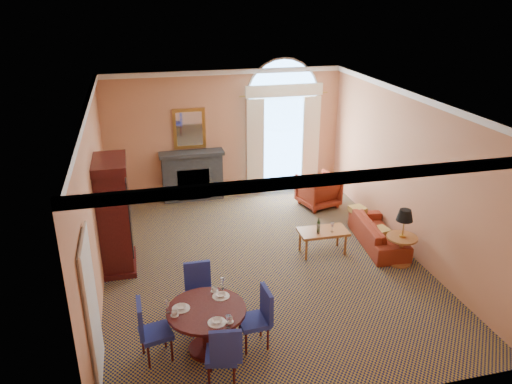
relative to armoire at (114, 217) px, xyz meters
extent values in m
plane|color=#13173C|center=(2.72, -0.56, -1.05)|extent=(7.50, 7.50, 0.00)
cube|color=tan|center=(2.72, 3.19, 0.55)|extent=(6.00, 0.04, 3.20)
cube|color=tan|center=(-0.28, -0.56, 0.55)|extent=(0.04, 7.50, 3.20)
cube|color=tan|center=(5.72, -0.56, 0.55)|extent=(0.04, 7.50, 3.20)
cube|color=silver|center=(2.72, -0.56, 2.15)|extent=(6.00, 7.50, 0.04)
cube|color=white|center=(2.72, -0.56, 2.09)|extent=(6.00, 7.50, 0.12)
cube|color=white|center=(-0.24, -2.96, -0.02)|extent=(0.08, 0.90, 2.06)
cube|color=#363B40|center=(1.82, 2.99, -0.45)|extent=(1.50, 0.40, 1.20)
cube|color=#363B40|center=(1.82, 2.96, 0.19)|extent=(1.60, 0.46, 0.08)
cube|color=#C48D39|center=(1.82, 3.16, 0.75)|extent=(0.80, 0.04, 1.00)
cube|color=white|center=(1.82, 3.14, 0.75)|extent=(0.64, 0.02, 0.84)
cube|color=white|center=(4.22, 3.17, 0.20)|extent=(1.90, 0.04, 2.50)
cube|color=#92C4F5|center=(4.22, 3.16, 0.20)|extent=(1.70, 0.02, 2.30)
cylinder|color=white|center=(4.22, 3.17, 1.45)|extent=(1.90, 0.04, 1.90)
cube|color=white|center=(3.47, 3.05, 0.20)|extent=(0.45, 0.06, 2.45)
cube|color=white|center=(4.97, 3.05, 0.20)|extent=(0.45, 0.06, 2.45)
cube|color=white|center=(4.22, 3.05, 1.60)|extent=(2.00, 0.08, 0.30)
cube|color=#390E0D|center=(0.00, 0.00, -0.04)|extent=(0.55, 1.01, 2.01)
cube|color=#390E0D|center=(0.00, 0.00, 1.04)|extent=(0.62, 1.11, 0.16)
cube|color=#390E0D|center=(0.00, 0.00, -1.00)|extent=(0.62, 1.11, 0.10)
cylinder|color=#390E0D|center=(1.29, -2.85, -0.34)|extent=(1.16, 1.16, 0.05)
cylinder|color=#390E0D|center=(1.29, -2.85, -0.71)|extent=(0.15, 0.15, 0.68)
cylinder|color=#390E0D|center=(1.29, -2.85, -1.02)|extent=(0.58, 0.58, 0.06)
cylinder|color=white|center=(1.55, -2.59, -0.31)|extent=(0.26, 0.26, 0.01)
imported|color=white|center=(1.55, -2.59, -0.29)|extent=(0.15, 0.15, 0.04)
imported|color=white|center=(1.48, -2.43, -0.28)|extent=(0.09, 0.09, 0.07)
cylinder|color=white|center=(0.94, -2.76, -0.31)|extent=(0.26, 0.26, 0.01)
imported|color=white|center=(0.94, -2.76, -0.29)|extent=(0.15, 0.15, 0.04)
imported|color=white|center=(0.84, -2.90, -0.28)|extent=(0.09, 0.09, 0.07)
cylinder|color=white|center=(1.39, -3.21, -0.31)|extent=(0.26, 0.26, 0.01)
imported|color=white|center=(1.39, -3.21, -0.29)|extent=(0.15, 0.15, 0.04)
imported|color=white|center=(1.56, -3.22, -0.28)|extent=(0.09, 0.09, 0.07)
cube|color=navy|center=(1.29, -2.09, -0.62)|extent=(0.50, 0.50, 0.07)
cube|color=navy|center=(1.29, -1.90, -0.34)|extent=(0.43, 0.07, 0.51)
cylinder|color=#390E0D|center=(1.42, -1.89, -0.85)|extent=(0.03, 0.03, 0.39)
cylinder|color=#390E0D|center=(1.09, -1.96, -0.85)|extent=(0.03, 0.03, 0.39)
cylinder|color=#390E0D|center=(1.49, -2.22, -0.85)|extent=(0.03, 0.03, 0.39)
cylinder|color=#390E0D|center=(1.16, -2.29, -0.85)|extent=(0.03, 0.03, 0.39)
cube|color=navy|center=(1.39, -3.52, -0.62)|extent=(0.51, 0.51, 0.07)
cube|color=navy|center=(1.41, -3.71, -0.34)|extent=(0.43, 0.12, 0.51)
cylinder|color=#390E0D|center=(1.19, -3.64, -0.85)|extent=(0.03, 0.03, 0.39)
cylinder|color=#390E0D|center=(1.51, -3.72, -0.85)|extent=(0.03, 0.03, 0.39)
cylinder|color=#390E0D|center=(1.26, -3.32, -0.85)|extent=(0.03, 0.03, 0.39)
cylinder|color=#390E0D|center=(1.59, -3.39, -0.85)|extent=(0.03, 0.03, 0.39)
cube|color=navy|center=(1.98, -2.90, -0.62)|extent=(0.46, 0.46, 0.07)
cube|color=navy|center=(2.17, -2.92, -0.34)|extent=(0.10, 0.43, 0.51)
cylinder|color=#390E0D|center=(2.16, -3.06, -0.85)|extent=(0.03, 0.03, 0.39)
cylinder|color=#390E0D|center=(2.14, -2.73, -0.85)|extent=(0.03, 0.03, 0.39)
cylinder|color=#390E0D|center=(1.82, -3.08, -0.85)|extent=(0.03, 0.03, 0.39)
cylinder|color=#390E0D|center=(1.80, -2.75, -0.85)|extent=(0.03, 0.03, 0.39)
cube|color=navy|center=(0.56, -2.84, -0.62)|extent=(0.51, 0.51, 0.07)
cube|color=navy|center=(0.36, -2.83, -0.34)|extent=(0.07, 0.43, 0.51)
cylinder|color=#390E0D|center=(0.36, -2.71, -0.85)|extent=(0.03, 0.03, 0.39)
cylinder|color=#390E0D|center=(0.43, -3.03, -0.85)|extent=(0.03, 0.03, 0.39)
cylinder|color=#390E0D|center=(0.68, -2.64, -0.85)|extent=(0.03, 0.03, 0.39)
cylinder|color=#390E0D|center=(0.75, -2.96, -0.85)|extent=(0.03, 0.03, 0.39)
imported|color=maroon|center=(5.27, -0.42, -0.78)|extent=(0.90, 1.89, 0.53)
imported|color=maroon|center=(4.76, 1.81, -0.65)|extent=(1.04, 1.06, 0.80)
cube|color=#A66332|center=(4.01, -0.46, -0.58)|extent=(0.99, 0.56, 0.05)
cylinder|color=#A66332|center=(3.60, -0.66, -0.83)|extent=(0.05, 0.05, 0.44)
cylinder|color=#A66332|center=(4.43, -0.66, -0.83)|extent=(0.05, 0.05, 0.44)
cylinder|color=#A66332|center=(3.60, -0.26, -0.83)|extent=(0.05, 0.05, 0.44)
cylinder|color=#A66332|center=(4.43, -0.26, -0.83)|extent=(0.05, 0.05, 0.44)
cylinder|color=#A66332|center=(5.32, -1.25, -0.48)|extent=(0.59, 0.59, 0.04)
cylinder|color=#A66332|center=(5.32, -1.25, -0.77)|extent=(0.08, 0.08, 0.55)
cylinder|color=#A66332|center=(5.32, -1.25, -1.03)|extent=(0.43, 0.43, 0.04)
camera|label=1|loc=(0.55, -8.85, 3.95)|focal=35.00mm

